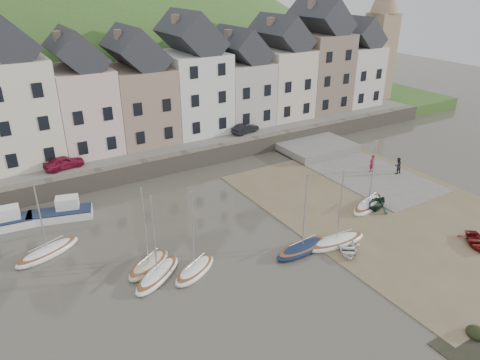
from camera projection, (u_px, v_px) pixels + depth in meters
ground at (282, 245)px, 33.05m from camera, size 160.00×160.00×0.00m
quay_land at (136, 124)px, 57.60m from camera, size 90.00×30.00×1.50m
quay_street at (171, 145)px, 48.33m from camera, size 70.00×7.00×0.10m
seawall at (185, 160)px, 45.88m from camera, size 70.00×1.20×1.80m
beach at (386, 209)px, 38.22m from camera, size 18.00×26.00×0.06m
slipway at (353, 168)px, 46.31m from camera, size 8.00×18.00×0.12m
hillside at (71, 185)px, 84.82m from camera, size 134.40×84.00×84.00m
townhouse_terrace at (170, 84)px, 49.47m from camera, size 61.05×8.00×13.93m
church_spire at (382, 31)px, 63.36m from camera, size 4.00×4.00×18.00m
sailboat_0 at (48, 252)px, 31.84m from camera, size 5.09×3.23×6.32m
sailboat_1 at (158, 275)px, 29.39m from camera, size 4.62×3.92×6.32m
sailboat_2 at (149, 265)px, 30.41m from camera, size 4.15×3.40×6.32m
sailboat_3 at (195, 270)px, 29.88m from camera, size 4.19×3.27×6.32m
sailboat_4 at (337, 241)px, 33.07m from camera, size 5.09×1.80×6.32m
sailboat_5 at (302, 248)px, 32.24m from camera, size 4.91×1.98×6.32m
sailboat_6 at (368, 205)px, 38.40m from camera, size 4.96×2.97×6.32m
motorboat_0 at (1, 222)px, 34.99m from camera, size 5.09×2.22×1.70m
motorboat_2 at (62, 212)px, 36.55m from camera, size 5.33×3.00×1.70m
rowboat_white at (348, 249)px, 32.02m from camera, size 3.27×3.42×0.58m
rowboat_green at (377, 202)px, 37.77m from camera, size 3.15×2.90×1.39m
rowboat_red at (477, 242)px, 32.85m from camera, size 3.49×3.64×0.61m
person_red at (372, 163)px, 44.87m from camera, size 0.70×0.50×1.81m
person_dark at (398, 166)px, 44.47m from camera, size 0.84×0.66×1.69m
car_left at (64, 162)px, 41.96m from camera, size 3.82×2.00×1.24m
car_right at (245, 128)px, 51.49m from camera, size 3.58×1.92×1.12m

